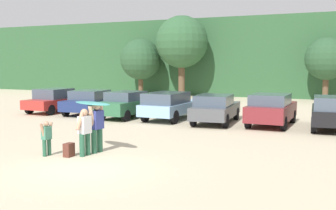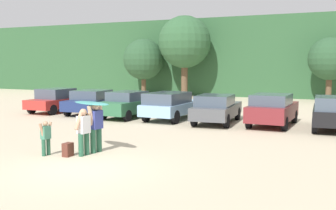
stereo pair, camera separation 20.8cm
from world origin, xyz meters
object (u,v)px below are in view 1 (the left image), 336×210
(parked_car_red, at_px, (54,100))
(parked_car_navy, at_px, (90,101))
(person_adult, at_px, (97,125))
(backpack_dropped, at_px, (69,150))
(parked_car_dark_gray, at_px, (215,108))
(surfboard_teal, at_px, (92,103))
(parked_car_black, at_px, (334,112))
(person_child, at_px, (47,136))
(parked_car_maroon, at_px, (271,109))
(person_companion, at_px, (85,129))
(parked_car_sky_blue, at_px, (170,105))
(parked_car_forest_green, at_px, (127,104))

(parked_car_red, xyz_separation_m, parked_car_navy, (2.64, 0.13, -0.00))
(person_adult, xyz_separation_m, backpack_dropped, (-0.49, -0.91, -0.75))
(parked_car_dark_gray, bearing_deg, surfboard_teal, 163.23)
(parked_car_red, distance_m, parked_car_black, 16.43)
(parked_car_navy, height_order, parked_car_dark_gray, parked_car_dark_gray)
(parked_car_red, height_order, parked_car_dark_gray, parked_car_red)
(parked_car_black, height_order, backpack_dropped, parked_car_black)
(parked_car_black, xyz_separation_m, person_adult, (-7.29, -8.36, 0.12))
(person_child, xyz_separation_m, surfboard_teal, (1.12, 1.02, 1.06))
(parked_car_maroon, height_order, person_companion, parked_car_maroon)
(parked_car_red, height_order, person_adult, person_adult)
(parked_car_black, relative_size, person_companion, 2.65)
(parked_car_sky_blue, relative_size, person_child, 3.97)
(person_child, bearing_deg, person_companion, -147.76)
(parked_car_navy, bearing_deg, backpack_dropped, -154.45)
(parked_car_sky_blue, distance_m, surfboard_teal, 8.74)
(parked_car_dark_gray, bearing_deg, parked_car_navy, 81.18)
(person_companion, bearing_deg, person_child, 32.24)
(parked_car_navy, distance_m, parked_car_black, 13.79)
(parked_car_dark_gray, relative_size, surfboard_teal, 2.47)
(parked_car_navy, bearing_deg, person_child, -158.20)
(surfboard_teal, bearing_deg, person_companion, 113.39)
(parked_car_red, xyz_separation_m, surfboard_teal, (9.02, -8.85, 0.94))
(parked_car_maroon, xyz_separation_m, surfboard_teal, (-4.54, -8.72, 0.88))
(parked_car_dark_gray, height_order, person_companion, person_companion)
(parked_car_forest_green, height_order, parked_car_maroon, parked_car_maroon)
(parked_car_forest_green, relative_size, person_child, 3.51)
(parked_car_forest_green, relative_size, surfboard_teal, 2.13)
(parked_car_black, relative_size, person_child, 3.58)
(parked_car_dark_gray, height_order, parked_car_maroon, parked_car_maroon)
(parked_car_forest_green, bearing_deg, parked_car_dark_gray, -87.14)
(person_adult, height_order, person_companion, person_adult)
(parked_car_red, distance_m, person_child, 12.64)
(person_adult, distance_m, person_child, 1.69)
(parked_car_dark_gray, distance_m, person_adult, 8.52)
(parked_car_red, relative_size, person_companion, 2.51)
(parked_car_sky_blue, xyz_separation_m, parked_car_dark_gray, (2.66, -0.20, -0.04))
(parked_car_navy, bearing_deg, parked_car_red, 86.88)
(parked_car_dark_gray, relative_size, parked_car_maroon, 1.11)
(person_child, relative_size, backpack_dropped, 2.59)
(parked_car_sky_blue, xyz_separation_m, surfboard_teal, (0.91, -8.65, 0.89))
(parked_car_red, distance_m, surfboard_teal, 12.67)
(parked_car_maroon, bearing_deg, parked_car_navy, 89.88)
(parked_car_red, relative_size, parked_car_navy, 0.94)
(person_child, bearing_deg, parked_car_forest_green, -68.17)
(backpack_dropped, bearing_deg, parked_car_black, 50.00)
(parked_car_red, bearing_deg, parked_car_black, -90.89)
(person_child, bearing_deg, person_adult, -130.55)
(parked_car_sky_blue, xyz_separation_m, person_adult, (1.02, -8.56, 0.15))
(parked_car_maroon, height_order, person_child, parked_car_maroon)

